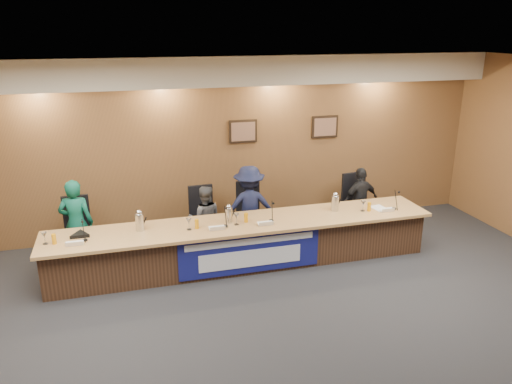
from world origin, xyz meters
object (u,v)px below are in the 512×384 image
(banner, at_px, (250,253))
(carafe_right, at_px, (335,203))
(carafe_left, at_px, (140,222))
(speakerphone, at_px, (80,235))
(panelist_a, at_px, (77,223))
(panelist_d, at_px, (360,201))
(office_chair_c, at_px, (248,218))
(office_chair_b, at_px, (204,222))
(office_chair_d, at_px, (357,206))
(office_chair_a, at_px, (79,235))
(dais_body, at_px, (244,244))
(carafe_mid, at_px, (229,215))
(panelist_c, at_px, (249,207))
(panelist_b, at_px, (205,219))

(banner, bearing_deg, carafe_right, 16.12)
(carafe_left, xyz_separation_m, carafe_right, (3.16, -0.01, -0.00))
(speakerphone, bearing_deg, panelist_a, 98.10)
(panelist_d, distance_m, office_chair_c, 2.11)
(office_chair_b, relative_size, office_chair_c, 1.00)
(banner, relative_size, office_chair_d, 4.58)
(office_chair_a, xyz_separation_m, speakerphone, (0.09, -0.73, 0.30))
(dais_body, distance_m, carafe_right, 1.66)
(panelist_a, bearing_deg, carafe_right, -179.33)
(carafe_left, xyz_separation_m, speakerphone, (-0.86, 0.01, -0.11))
(carafe_mid, bearing_deg, panelist_d, 14.63)
(panelist_c, xyz_separation_m, office_chair_c, (-0.00, 0.10, -0.24))
(banner, xyz_separation_m, office_chair_b, (-0.50, 1.20, 0.10))
(panelist_a, relative_size, office_chair_a, 2.99)
(office_chair_a, relative_size, office_chair_b, 1.00)
(panelist_a, height_order, panelist_d, panelist_a)
(panelist_b, height_order, office_chair_a, panelist_b)
(banner, bearing_deg, office_chair_c, 77.07)
(panelist_b, bearing_deg, banner, 122.23)
(carafe_left, bearing_deg, office_chair_b, 34.25)
(banner, height_order, panelist_a, panelist_a)
(office_chair_a, height_order, carafe_right, carafe_right)
(panelist_b, relative_size, speakerphone, 3.61)
(panelist_a, bearing_deg, carafe_mid, 173.09)
(dais_body, height_order, panelist_c, panelist_c)
(carafe_right, bearing_deg, panelist_b, 162.67)
(office_chair_a, xyz_separation_m, office_chair_b, (2.04, 0.00, 0.00))
(dais_body, height_order, panelist_a, panelist_a)
(dais_body, relative_size, office_chair_c, 12.50)
(office_chair_b, bearing_deg, carafe_right, -22.28)
(carafe_mid, bearing_deg, banner, -60.80)
(office_chair_b, distance_m, office_chair_c, 0.77)
(office_chair_d, relative_size, carafe_mid, 2.03)
(dais_body, bearing_deg, panelist_b, 125.94)
(panelist_c, distance_m, speakerphone, 2.80)
(banner, bearing_deg, speakerphone, 169.14)
(panelist_a, height_order, carafe_mid, panelist_a)
(carafe_left, relative_size, speakerphone, 0.82)
(office_chair_c, bearing_deg, banner, -87.86)
(panelist_c, distance_m, carafe_right, 1.46)
(carafe_right, bearing_deg, office_chair_d, 42.81)
(dais_body, height_order, carafe_mid, carafe_mid)
(dais_body, relative_size, panelist_a, 4.18)
(panelist_d, bearing_deg, panelist_b, -9.49)
(office_chair_b, bearing_deg, banner, -69.94)
(office_chair_a, distance_m, office_chair_c, 2.81)
(carafe_left, distance_m, carafe_mid, 1.35)
(dais_body, xyz_separation_m, banner, (0.00, -0.41, 0.03))
(panelist_d, bearing_deg, panelist_a, -9.49)
(dais_body, xyz_separation_m, panelist_d, (2.38, 0.69, 0.28))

